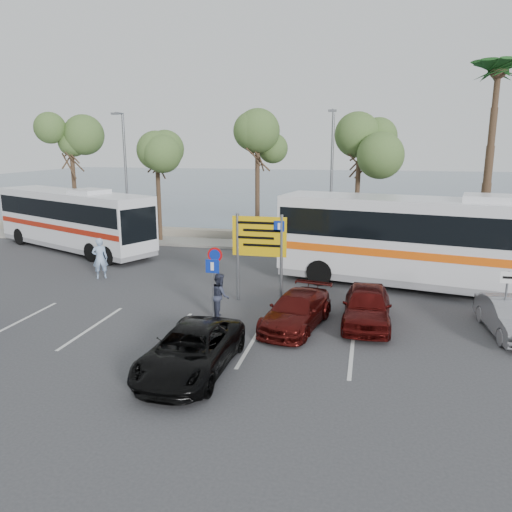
% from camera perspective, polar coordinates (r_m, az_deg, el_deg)
% --- Properties ---
extents(ground, '(120.00, 120.00, 0.00)m').
position_cam_1_polar(ground, '(17.85, -5.03, -8.04)').
color(ground, '#363639').
rests_on(ground, ground).
extents(kerb_strip, '(44.00, 2.40, 0.15)m').
position_cam_1_polar(kerb_strip, '(30.95, 2.87, 1.12)').
color(kerb_strip, gray).
rests_on(kerb_strip, ground).
extents(seawall, '(48.00, 0.80, 0.60)m').
position_cam_1_polar(seawall, '(32.84, 3.48, 2.20)').
color(seawall, gray).
rests_on(seawall, ground).
extents(sea, '(140.00, 140.00, 0.00)m').
position_cam_1_polar(sea, '(76.30, 8.93, 7.91)').
color(sea, '#466471').
rests_on(sea, ground).
extents(tree_far_left, '(3.20, 3.20, 7.60)m').
position_cam_1_polar(tree_far_left, '(35.49, -20.41, 12.02)').
color(tree_far_left, '#382619').
rests_on(tree_far_left, kerb_strip).
extents(tree_left, '(3.20, 3.20, 7.20)m').
position_cam_1_polar(tree_left, '(32.64, -11.29, 11.99)').
color(tree_left, '#382619').
rests_on(tree_left, kerb_strip).
extents(tree_mid, '(3.20, 3.20, 8.00)m').
position_cam_1_polar(tree_mid, '(30.60, 0.16, 13.41)').
color(tree_mid, '#382619').
rests_on(tree_mid, kerb_strip).
extents(tree_right, '(3.20, 3.20, 7.40)m').
position_cam_1_polar(tree_right, '(29.87, 11.74, 12.23)').
color(tree_right, '#382619').
rests_on(tree_right, kerb_strip).
extents(palm_tree, '(4.80, 4.80, 11.20)m').
position_cam_1_polar(palm_tree, '(30.72, 25.93, 18.19)').
color(palm_tree, '#382619').
rests_on(palm_tree, kerb_strip).
extents(street_lamp_left, '(0.45, 1.15, 8.01)m').
position_cam_1_polar(street_lamp_left, '(33.12, -14.73, 9.39)').
color(street_lamp_left, slate).
rests_on(street_lamp_left, kerb_strip).
extents(street_lamp_right, '(0.45, 1.15, 8.01)m').
position_cam_1_polar(street_lamp_right, '(29.51, 8.63, 9.30)').
color(street_lamp_right, slate).
rests_on(street_lamp_right, kerb_strip).
extents(direction_sign, '(2.20, 0.12, 3.60)m').
position_cam_1_polar(direction_sign, '(19.90, 0.39, 1.48)').
color(direction_sign, slate).
rests_on(direction_sign, ground).
extents(sign_no_stop, '(0.60, 0.08, 2.35)m').
position_cam_1_polar(sign_no_stop, '(19.73, -4.68, -1.21)').
color(sign_no_stop, slate).
rests_on(sign_no_stop, ground).
extents(sign_parking, '(0.50, 0.07, 2.25)m').
position_cam_1_polar(sign_parking, '(18.17, -4.96, -2.79)').
color(sign_parking, slate).
rests_on(sign_parking, ground).
extents(sign_taxi, '(0.50, 0.07, 2.20)m').
position_cam_1_polar(sign_taxi, '(18.62, 26.67, -3.91)').
color(sign_taxi, slate).
rests_on(sign_taxi, ground).
extents(lane_markings, '(12.02, 4.20, 0.01)m').
position_cam_1_polar(lane_markings, '(17.35, -9.68, -8.80)').
color(lane_markings, silver).
rests_on(lane_markings, ground).
extents(coach_bus_left, '(12.06, 7.38, 3.77)m').
position_cam_1_polar(coach_bus_left, '(31.80, -20.14, 3.73)').
color(coach_bus_left, silver).
rests_on(coach_bus_left, ground).
extents(coach_bus_right, '(13.99, 5.56, 4.26)m').
position_cam_1_polar(coach_bus_right, '(22.97, 19.88, 1.10)').
color(coach_bus_right, silver).
rests_on(coach_bus_right, ground).
extents(car_maroon, '(2.47, 4.39, 1.20)m').
position_cam_1_polar(car_maroon, '(17.62, 4.65, -6.23)').
color(car_maroon, '#460D0B').
rests_on(car_maroon, ground).
extents(car_red, '(1.69, 4.13, 1.40)m').
position_cam_1_polar(car_red, '(18.20, 12.56, -5.55)').
color(car_red, '#450B09').
rests_on(car_red, ground).
extents(suv_black, '(2.23, 4.63, 1.27)m').
position_cam_1_polar(suv_black, '(14.40, -7.46, -10.65)').
color(suv_black, black).
rests_on(suv_black, ground).
extents(car_silver_b, '(1.65, 3.88, 1.24)m').
position_cam_1_polar(car_silver_b, '(18.90, 27.01, -6.25)').
color(car_silver_b, gray).
rests_on(car_silver_b, ground).
extents(pedestrian_near, '(0.86, 0.77, 1.96)m').
position_cam_1_polar(pedestrian_near, '(24.83, -17.40, -0.24)').
color(pedestrian_near, '#93B0D6').
rests_on(pedestrian_near, ground).
extents(pedestrian_far, '(0.95, 1.03, 1.69)m').
position_cam_1_polar(pedestrian_far, '(18.48, -4.14, -4.52)').
color(pedestrian_far, '#303448').
rests_on(pedestrian_far, ground).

